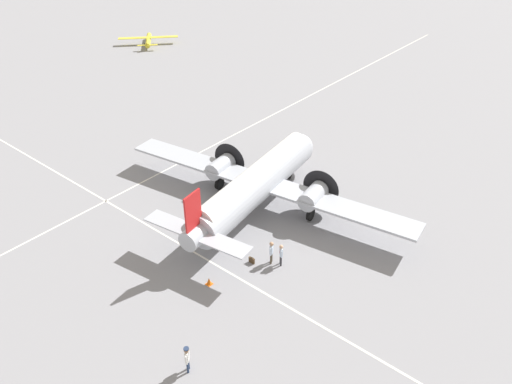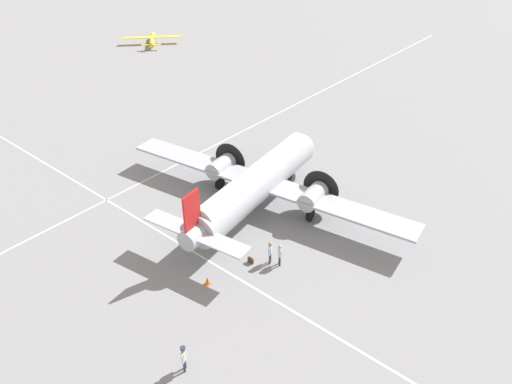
{
  "view_description": "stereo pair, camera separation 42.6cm",
  "coord_description": "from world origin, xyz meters",
  "views": [
    {
      "loc": [
        -21.79,
        26.43,
        23.86
      ],
      "look_at": [
        0.0,
        0.0,
        1.78
      ],
      "focal_mm": 35.0,
      "sensor_mm": 36.0,
      "label": 1
    },
    {
      "loc": [
        -22.11,
        26.16,
        23.86
      ],
      "look_at": [
        0.0,
        0.0,
        1.78
      ],
      "focal_mm": 35.0,
      "sensor_mm": 36.0,
      "label": 2
    }
  ],
  "objects": [
    {
      "name": "ground_plane",
      "position": [
        0.0,
        0.0,
        0.0
      ],
      "size": [
        300.0,
        300.0,
        0.0
      ],
      "primitive_type": "plane",
      "color": "gray"
    },
    {
      "name": "airliner_main",
      "position": [
        0.06,
        -0.46,
        2.62
      ],
      "size": [
        26.46,
        17.92,
        6.1
      ],
      "rotation": [
        0.0,
        0.0,
        4.85
      ],
      "color": "#ADB2BC",
      "rests_on": "ground_plane"
    },
    {
      "name": "ramp_agent",
      "position": [
        -5.1,
        4.45,
        1.15
      ],
      "size": [
        0.38,
        0.58,
        1.87
      ],
      "rotation": [
        0.0,
        0.0,
        5.18
      ],
      "color": "#473D2D",
      "rests_on": "ground_plane"
    },
    {
      "name": "apron_line_eastwest",
      "position": [
        0.0,
        7.19,
        0.0
      ],
      "size": [
        120.0,
        0.16,
        0.01
      ],
      "color": "silver",
      "rests_on": "ground_plane"
    },
    {
      "name": "crew_foreground",
      "position": [
        -7.19,
        14.75,
        1.17
      ],
      "size": [
        0.44,
        0.53,
        1.87
      ],
      "rotation": [
        0.0,
        0.0,
        2.22
      ],
      "color": "navy",
      "rests_on": "ground_plane"
    },
    {
      "name": "passenger_boarding",
      "position": [
        -5.75,
        4.18,
        1.09
      ],
      "size": [
        0.47,
        0.45,
        1.78
      ],
      "rotation": [
        0.0,
        0.0,
        5.52
      ],
      "color": "#2D2D33",
      "rests_on": "ground_plane"
    },
    {
      "name": "suitcase_near_door",
      "position": [
        -4.03,
        5.37,
        0.23
      ],
      "size": [
        0.48,
        0.13,
        0.5
      ],
      "color": "#47331E",
      "rests_on": "ground_plane"
    },
    {
      "name": "apron_line_northsouth",
      "position": [
        10.81,
        0.0,
        0.0
      ],
      "size": [
        0.16,
        120.0,
        0.01
      ],
      "color": "silver",
      "rests_on": "ground_plane"
    },
    {
      "name": "traffic_cone",
      "position": [
        -3.2,
        8.94,
        0.26
      ],
      "size": [
        0.43,
        0.43,
        0.56
      ],
      "color": "orange",
      "rests_on": "ground_plane"
    },
    {
      "name": "light_aircraft_distant",
      "position": [
        43.67,
        -25.41,
        0.79
      ],
      "size": [
        7.38,
        7.71,
        1.87
      ],
      "rotation": [
        0.0,
        0.0,
        5.54
      ],
      "color": "yellow",
      "rests_on": "ground_plane"
    }
  ]
}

